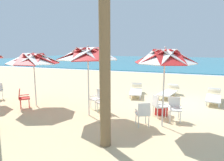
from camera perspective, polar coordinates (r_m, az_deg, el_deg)
ground_plane at (r=10.16m, az=18.16°, el=-6.34°), size 80.00×80.00×0.00m
sea at (r=39.71m, az=20.33°, el=5.09°), size 80.00×36.00×0.10m
surf_foam at (r=21.49m, az=19.70°, el=1.76°), size 80.00×0.70×0.01m
beach_umbrella_0 at (r=6.73m, az=14.98°, el=6.45°), size 2.02×2.02×2.73m
plastic_chair_0 at (r=6.90m, az=8.92°, el=-9.14°), size 0.60×0.62×0.87m
plastic_chair_1 at (r=7.76m, az=17.58°, el=-7.37°), size 0.52×0.55×0.87m
plastic_chair_2 at (r=7.93m, az=13.10°, el=-6.80°), size 0.63×0.62×0.87m
beach_umbrella_1 at (r=7.67m, az=-6.95°, el=7.49°), size 2.37×2.37×2.77m
plastic_chair_3 at (r=8.27m, az=-2.21°, el=-5.88°), size 0.62×0.63×0.87m
plastic_chair_4 at (r=8.82m, az=-4.18°, el=-4.92°), size 0.61×0.62×0.87m
beach_umbrella_2 at (r=9.62m, az=-21.68°, el=5.75°), size 2.31×2.31×2.51m
plastic_chair_5 at (r=9.71m, az=-24.31°, el=-4.41°), size 0.63×0.63×0.87m
sun_lounger_0 at (r=11.03m, az=27.20°, el=-4.18°), size 0.90×2.21×0.62m
sun_lounger_1 at (r=11.39m, az=16.04°, el=-3.09°), size 1.10×2.23×0.62m
sun_lounger_2 at (r=11.32m, az=6.91°, el=-2.86°), size 1.03×2.23×0.62m
palm_tree_3 at (r=5.23m, az=-2.40°, el=20.94°), size 2.96×2.66×6.15m
cooler_box at (r=8.31m, az=14.05°, el=-8.21°), size 0.50×0.34×0.40m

